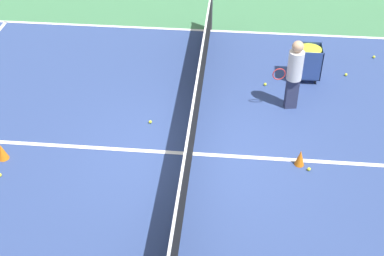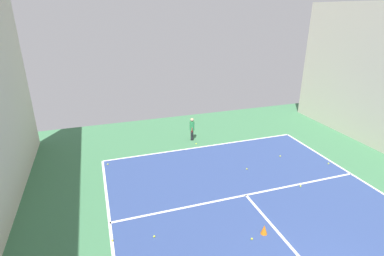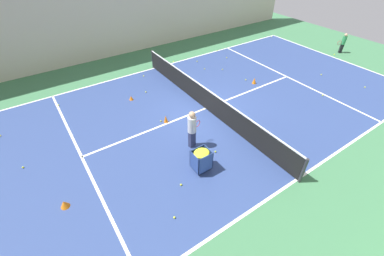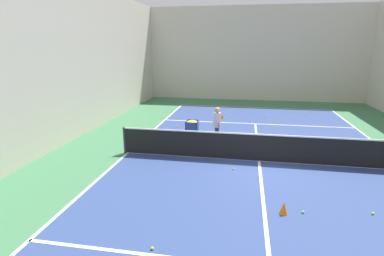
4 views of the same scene
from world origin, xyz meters
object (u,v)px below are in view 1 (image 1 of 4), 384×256
coach_at_net (294,71)px  tennis_net (192,132)px  training_cone_0 (2,152)px  training_cone_1 (300,158)px  ball_cart (309,56)px

coach_at_net → tennis_net: bearing=31.8°
tennis_net → training_cone_0: (0.48, -3.68, -0.39)m
coach_at_net → training_cone_1: (1.94, 0.09, -0.76)m
coach_at_net → training_cone_0: bearing=11.7°
training_cone_0 → ball_cart: bearing=119.8°
ball_cart → training_cone_0: bearing=-60.2°
training_cone_1 → tennis_net: bearing=-93.3°
coach_at_net → training_cone_0: 6.18m
coach_at_net → training_cone_1: bearing=82.4°
ball_cart → training_cone_1: (3.15, -0.35, -0.44)m
training_cone_1 → training_cone_0: bearing=-86.4°
coach_at_net → training_cone_0: size_ratio=4.93×
coach_at_net → ball_cart: 1.33m
ball_cart → training_cone_1: ball_cart is taller
tennis_net → ball_cart: tennis_net is taller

